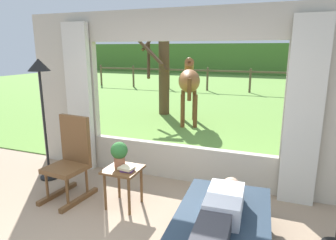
# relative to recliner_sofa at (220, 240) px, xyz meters

# --- Properties ---
(back_wall_with_window) EXTENTS (5.20, 0.12, 2.55)m
(back_wall_with_window) POSITION_rel_recliner_sofa_xyz_m (-0.98, 1.63, 1.03)
(back_wall_with_window) COLOR #BCB29E
(back_wall_with_window) RESTS_ON ground_plane
(curtain_panel_left) EXTENTS (0.44, 0.10, 2.40)m
(curtain_panel_left) POSITION_rel_recliner_sofa_xyz_m (-2.67, 1.49, 0.98)
(curtain_panel_left) COLOR beige
(curtain_panel_left) RESTS_ON ground_plane
(curtain_panel_right) EXTENTS (0.44, 0.10, 2.40)m
(curtain_panel_right) POSITION_rel_recliner_sofa_xyz_m (0.71, 1.49, 0.98)
(curtain_panel_right) COLOR beige
(curtain_panel_right) RESTS_ON ground_plane
(outdoor_pasture_lawn) EXTENTS (36.00, 21.68, 0.02)m
(outdoor_pasture_lawn) POSITION_rel_recliner_sofa_xyz_m (-0.98, 12.53, -0.21)
(outdoor_pasture_lawn) COLOR olive
(outdoor_pasture_lawn) RESTS_ON ground_plane
(distant_hill_ridge) EXTENTS (36.00, 2.00, 2.40)m
(distant_hill_ridge) POSITION_rel_recliner_sofa_xyz_m (-0.98, 22.37, 0.98)
(distant_hill_ridge) COLOR #4A752F
(distant_hill_ridge) RESTS_ON ground_plane
(recliner_sofa) EXTENTS (1.00, 1.75, 0.42)m
(recliner_sofa) POSITION_rel_recliner_sofa_xyz_m (0.00, 0.00, 0.00)
(recliner_sofa) COLOR black
(recliner_sofa) RESTS_ON ground_plane
(reclining_person) EXTENTS (0.37, 1.44, 0.22)m
(reclining_person) POSITION_rel_recliner_sofa_xyz_m (-0.00, -0.05, 0.30)
(reclining_person) COLOR silver
(reclining_person) RESTS_ON recliner_sofa
(rocking_chair) EXTENTS (0.52, 0.72, 1.12)m
(rocking_chair) POSITION_rel_recliner_sofa_xyz_m (-2.16, 0.57, 0.33)
(rocking_chair) COLOR brown
(rocking_chair) RESTS_ON ground_plane
(side_table) EXTENTS (0.44, 0.44, 0.52)m
(side_table) POSITION_rel_recliner_sofa_xyz_m (-1.37, 0.58, 0.21)
(side_table) COLOR brown
(side_table) RESTS_ON ground_plane
(potted_plant) EXTENTS (0.22, 0.22, 0.32)m
(potted_plant) POSITION_rel_recliner_sofa_xyz_m (-1.45, 0.64, 0.48)
(potted_plant) COLOR #9E6042
(potted_plant) RESTS_ON side_table
(book_stack) EXTENTS (0.20, 0.16, 0.05)m
(book_stack) POSITION_rel_recliner_sofa_xyz_m (-1.28, 0.52, 0.33)
(book_stack) COLOR #59336B
(book_stack) RESTS_ON side_table
(floor_lamp_left) EXTENTS (0.32, 0.32, 1.86)m
(floor_lamp_left) POSITION_rel_recliner_sofa_xyz_m (-2.90, 0.91, 1.28)
(floor_lamp_left) COLOR black
(floor_lamp_left) RESTS_ON ground_plane
(horse) EXTENTS (0.91, 1.81, 1.73)m
(horse) POSITION_rel_recliner_sofa_xyz_m (-1.90, 5.10, 0.94)
(horse) COLOR brown
(horse) RESTS_ON outdoor_pasture_lawn
(pasture_tree) EXTENTS (1.25, 1.48, 2.71)m
(pasture_tree) POSITION_rel_recliner_sofa_xyz_m (-2.99, 5.87, 1.06)
(pasture_tree) COLOR #4C3823
(pasture_tree) RESTS_ON outdoor_pasture_lawn
(pasture_fence_line) EXTENTS (16.10, 0.10, 1.10)m
(pasture_fence_line) POSITION_rel_recliner_sofa_xyz_m (-0.98, 11.59, 0.53)
(pasture_fence_line) COLOR brown
(pasture_fence_line) RESTS_ON outdoor_pasture_lawn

